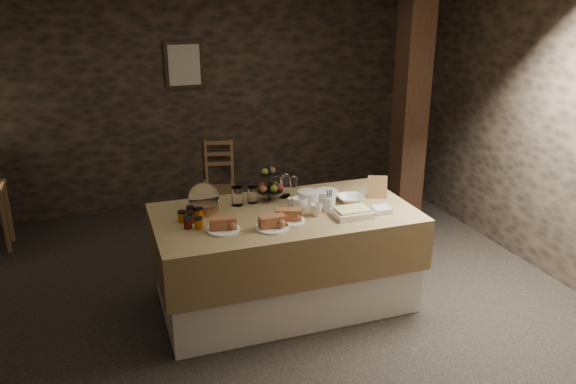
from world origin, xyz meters
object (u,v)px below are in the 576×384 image
object	(u,v)px
buffet_table	(285,251)
timber_column	(410,113)
fruit_stand	(270,186)
chair	(218,177)

from	to	relation	value
buffet_table	timber_column	bearing A→B (deg)	33.67
fruit_stand	timber_column	bearing A→B (deg)	26.64
buffet_table	fruit_stand	xyz separation A→B (m)	(-0.03, 0.30, 0.49)
buffet_table	chair	bearing A→B (deg)	90.51
buffet_table	chair	size ratio (longest dim) A/B	3.38
timber_column	fruit_stand	distance (m)	2.18
buffet_table	fruit_stand	size ratio (longest dim) A/B	6.47
buffet_table	fruit_stand	distance (m)	0.58
chair	buffet_table	bearing A→B (deg)	-74.58
timber_column	fruit_stand	world-z (taller)	timber_column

